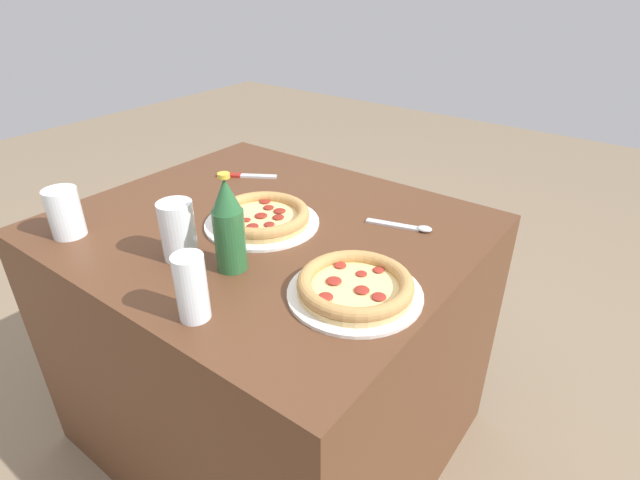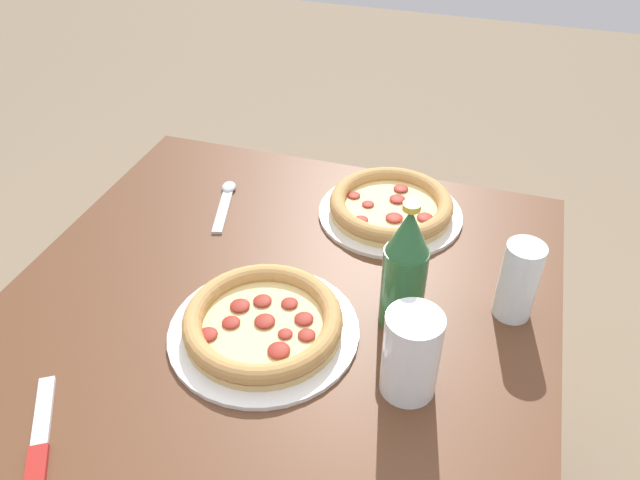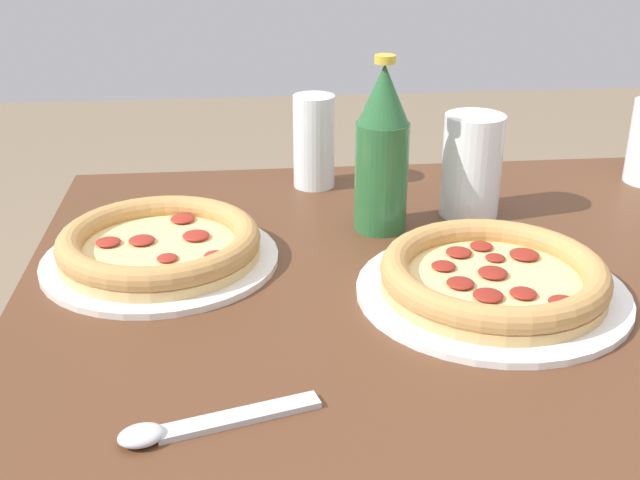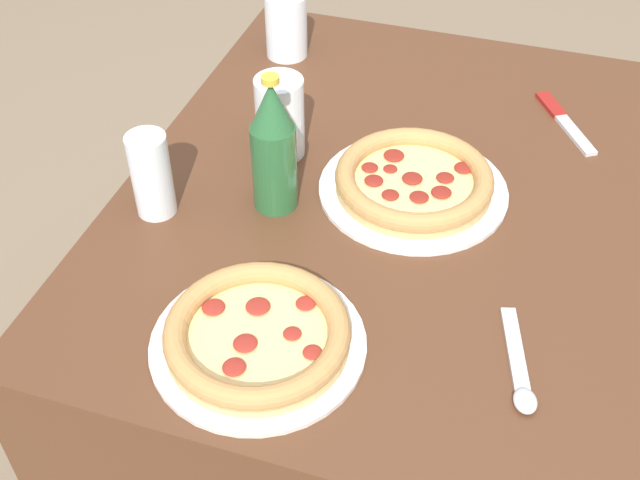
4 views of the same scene
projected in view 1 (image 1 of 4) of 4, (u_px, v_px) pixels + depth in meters
The scene contains 10 objects.
ground_plane at pixel (276, 424), 1.70m from camera, with size 8.00×8.00×0.00m, color #847056.
table at pixel (271, 336), 1.51m from camera, with size 1.06×0.91×0.77m.
pizza_pepperoni at pixel (263, 217), 1.31m from camera, with size 0.30×0.30×0.04m.
pizza_salami at pixel (355, 287), 1.03m from camera, with size 0.28×0.28×0.04m.
glass_water at pixel (192, 290), 0.94m from camera, with size 0.06×0.06×0.14m.
glass_cola at pixel (65, 215), 1.24m from camera, with size 0.08×0.08×0.12m.
glass_orange_juice at pixel (178, 233), 1.14m from camera, with size 0.08×0.08×0.14m.
beer_bottle at pixel (229, 226), 1.08m from camera, with size 0.07×0.07×0.23m.
knife at pixel (244, 176), 1.61m from camera, with size 0.18×0.12×0.01m.
spoon at pixel (408, 227), 1.29m from camera, with size 0.17×0.07×0.01m.
Camera 1 is at (-0.83, 0.85, 1.38)m, focal length 28.00 mm.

